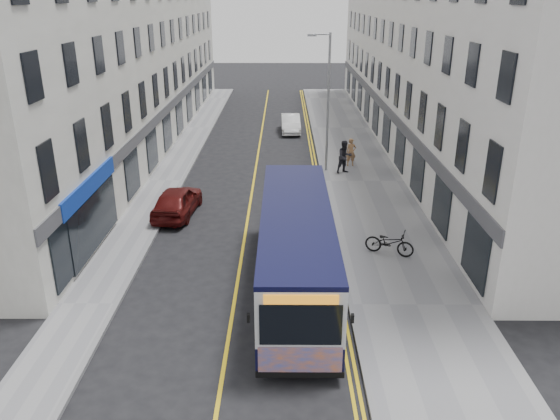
{
  "coord_description": "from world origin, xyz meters",
  "views": [
    {
      "loc": [
        1.69,
        -17.3,
        9.94
      ],
      "look_at": [
        1.56,
        3.74,
        1.6
      ],
      "focal_mm": 35.0,
      "sensor_mm": 36.0,
      "label": 1
    }
  ],
  "objects_px": {
    "bicycle": "(389,242)",
    "pedestrian_near": "(351,152)",
    "pedestrian_far": "(345,157)",
    "car_white": "(291,124)",
    "car_maroon": "(177,201)",
    "city_bus": "(296,247)",
    "streetlamp": "(327,99)"
  },
  "relations": [
    {
      "from": "pedestrian_near",
      "to": "pedestrian_far",
      "type": "height_order",
      "value": "pedestrian_far"
    },
    {
      "from": "bicycle",
      "to": "pedestrian_near",
      "type": "relative_size",
      "value": 1.17
    },
    {
      "from": "pedestrian_far",
      "to": "car_maroon",
      "type": "height_order",
      "value": "pedestrian_far"
    },
    {
      "from": "car_white",
      "to": "pedestrian_near",
      "type": "bearing_deg",
      "value": -70.64
    },
    {
      "from": "pedestrian_far",
      "to": "pedestrian_near",
      "type": "bearing_deg",
      "value": 43.74
    },
    {
      "from": "streetlamp",
      "to": "bicycle",
      "type": "bearing_deg",
      "value": -80.95
    },
    {
      "from": "pedestrian_near",
      "to": "pedestrian_far",
      "type": "relative_size",
      "value": 0.88
    },
    {
      "from": "city_bus",
      "to": "car_maroon",
      "type": "height_order",
      "value": "city_bus"
    },
    {
      "from": "bicycle",
      "to": "pedestrian_near",
      "type": "distance_m",
      "value": 12.31
    },
    {
      "from": "pedestrian_near",
      "to": "car_white",
      "type": "distance_m",
      "value": 9.89
    },
    {
      "from": "pedestrian_near",
      "to": "car_maroon",
      "type": "xyz_separation_m",
      "value": [
        -9.23,
        -7.82,
        -0.25
      ]
    },
    {
      "from": "bicycle",
      "to": "city_bus",
      "type": "bearing_deg",
      "value": 147.2
    },
    {
      "from": "city_bus",
      "to": "bicycle",
      "type": "distance_m",
      "value": 4.76
    },
    {
      "from": "pedestrian_near",
      "to": "car_maroon",
      "type": "bearing_deg",
      "value": -146.0
    },
    {
      "from": "city_bus",
      "to": "pedestrian_near",
      "type": "distance_m",
      "value": 15.39
    },
    {
      "from": "city_bus",
      "to": "pedestrian_near",
      "type": "height_order",
      "value": "city_bus"
    },
    {
      "from": "car_white",
      "to": "car_maroon",
      "type": "xyz_separation_m",
      "value": [
        -5.65,
        -17.04,
        0.05
      ]
    },
    {
      "from": "pedestrian_near",
      "to": "pedestrian_far",
      "type": "xyz_separation_m",
      "value": [
        -0.54,
        -1.45,
        0.12
      ]
    },
    {
      "from": "bicycle",
      "to": "car_maroon",
      "type": "bearing_deg",
      "value": 87.19
    },
    {
      "from": "city_bus",
      "to": "car_maroon",
      "type": "xyz_separation_m",
      "value": [
        -5.55,
        7.11,
        -0.96
      ]
    },
    {
      "from": "city_bus",
      "to": "car_maroon",
      "type": "relative_size",
      "value": 2.52
    },
    {
      "from": "car_white",
      "to": "pedestrian_far",
      "type": "bearing_deg",
      "value": -75.99
    },
    {
      "from": "city_bus",
      "to": "pedestrian_far",
      "type": "bearing_deg",
      "value": 76.92
    },
    {
      "from": "streetlamp",
      "to": "car_maroon",
      "type": "bearing_deg",
      "value": -137.76
    },
    {
      "from": "city_bus",
      "to": "car_maroon",
      "type": "distance_m",
      "value": 9.07
    },
    {
      "from": "car_maroon",
      "to": "bicycle",
      "type": "bearing_deg",
      "value": 159.93
    },
    {
      "from": "streetlamp",
      "to": "bicycle",
      "type": "xyz_separation_m",
      "value": [
        1.81,
        -11.35,
        -3.74
      ]
    },
    {
      "from": "streetlamp",
      "to": "pedestrian_far",
      "type": "distance_m",
      "value": 3.51
    },
    {
      "from": "city_bus",
      "to": "pedestrian_near",
      "type": "relative_size",
      "value": 6.24
    },
    {
      "from": "bicycle",
      "to": "car_white",
      "type": "height_order",
      "value": "car_white"
    },
    {
      "from": "car_white",
      "to": "city_bus",
      "type": "bearing_deg",
      "value": -92.1
    },
    {
      "from": "city_bus",
      "to": "bicycle",
      "type": "bearing_deg",
      "value": 34.47
    }
  ]
}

